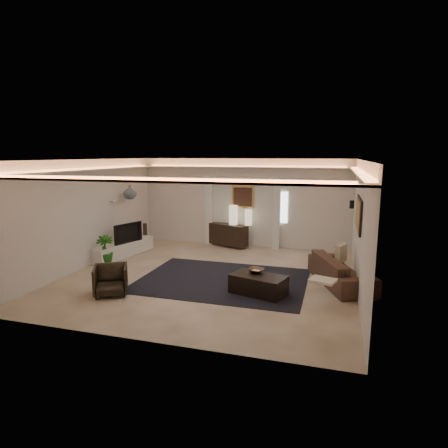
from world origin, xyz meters
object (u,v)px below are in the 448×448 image
(sofa, at_px, (341,271))
(armchair, at_px, (111,280))
(console, at_px, (228,234))
(coffee_table, at_px, (258,285))

(sofa, bearing_deg, armchair, 92.05)
(console, bearing_deg, armchair, -80.54)
(console, height_order, sofa, console)
(console, distance_m, sofa, 4.63)
(coffee_table, bearing_deg, sofa, 50.74)
(sofa, bearing_deg, console, 29.25)
(coffee_table, bearing_deg, console, 130.94)
(sofa, xyz_separation_m, coffee_table, (-1.73, -1.19, -0.12))
(coffee_table, xyz_separation_m, armchair, (-3.09, -0.95, 0.12))
(armchair, bearing_deg, coffee_table, -12.03)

